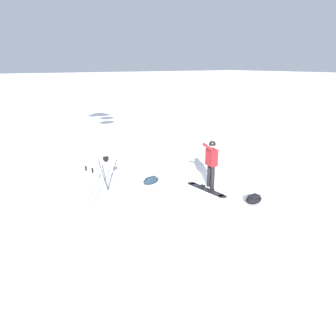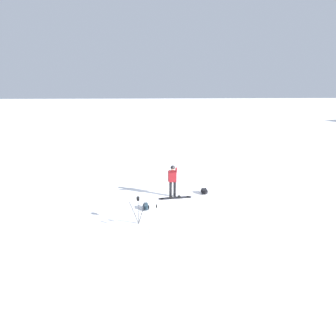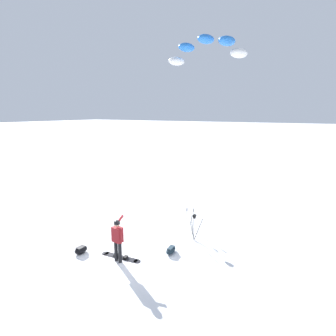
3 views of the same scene
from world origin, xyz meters
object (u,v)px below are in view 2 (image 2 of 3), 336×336
snowboarder (173,178)px  snowboard (175,198)px  gear_bag_large (204,191)px  ski_poles (153,214)px  gear_bag_small (146,206)px  camera_tripod (138,205)px

snowboarder → snowboard: 1.05m
snowboarder → gear_bag_large: snowboarder is taller
ski_poles → gear_bag_small: bearing=96.4°
snowboard → gear_bag_large: gear_bag_large is taller
camera_tripod → ski_poles: size_ratio=1.05×
gear_bag_small → snowboard: bearing=40.7°
snowboarder → snowboard: (0.11, -0.27, -1.01)m
gear_bag_large → gear_bag_small: size_ratio=0.85×
camera_tripod → ski_poles: camera_tripod is taller
gear_bag_large → ski_poles: ski_poles is taller
snowboarder → gear_bag_small: bearing=-132.0°
gear_bag_large → snowboarder: bearing=-171.2°
gear_bag_large → camera_tripod: (-3.52, -3.42, 0.73)m
ski_poles → snowboarder: bearing=73.5°
snowboarder → camera_tripod: 3.61m
snowboarder → snowboard: size_ratio=0.98×
gear_bag_large → camera_tripod: size_ratio=0.48×
gear_bag_large → ski_poles: size_ratio=0.51×
snowboard → ski_poles: ski_poles is taller
snowboarder → camera_tripod: bearing=-119.2°
snowboarder → camera_tripod: (-1.76, -3.15, -0.16)m
camera_tripod → gear_bag_small: (0.32, 1.55, -0.74)m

